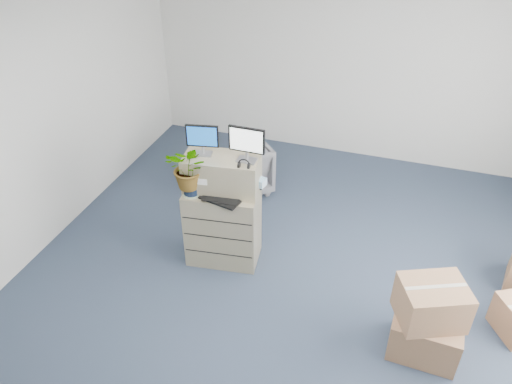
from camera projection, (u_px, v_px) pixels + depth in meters
The scene contains 16 objects.
ground at pixel (284, 309), 5.19m from camera, with size 7.00×7.00×0.00m, color #252F43.
wall_back at pixel (353, 66), 7.15m from camera, with size 6.00×0.02×2.80m, color silver.
filing_cabinet_lower at pixel (223, 225), 5.61m from camera, with size 0.79×0.49×0.93m, color #9A916A.
filing_cabinet_upper at pixel (222, 173), 5.27m from camera, with size 0.79×0.40×0.40m, color #9A916A.
monitor_left at pixel (202, 138), 5.10m from camera, with size 0.34×0.16×0.34m.
monitor_right at pixel (247, 142), 4.98m from camera, with size 0.38×0.15×0.38m.
headphones at pixel (244, 164), 4.98m from camera, with size 0.12×0.12×0.01m, color black.
keyboard at pixel (220, 200), 5.20m from camera, with size 0.43×0.18×0.02m, color black.
mouse at pixel (249, 199), 5.20m from camera, with size 0.08×0.05×0.03m, color silver.
water_bottle at pixel (229, 180), 5.32m from camera, with size 0.07×0.07×0.23m, color gray.
phone_dock at pixel (216, 185), 5.39m from camera, with size 0.05×0.05×0.11m.
external_drive at pixel (255, 185), 5.41m from camera, with size 0.17×0.13×0.05m, color black.
tissue_box at pixel (255, 181), 5.35m from camera, with size 0.23×0.11×0.08m, color #3B8ECA.
potted_plant at pixel (190, 173), 5.15m from camera, with size 0.50×0.54×0.47m.
office_chair at pixel (237, 164), 6.82m from camera, with size 0.79×0.74×0.81m, color slate.
cardboard_boxes at pixel (500, 299), 4.88m from camera, with size 2.02×1.82×0.82m.
Camera 1 is at (0.85, -3.51, 3.93)m, focal length 35.00 mm.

